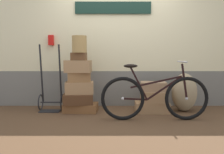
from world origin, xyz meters
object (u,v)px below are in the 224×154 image
suitcase_1 (78,99)px  suitcase_6 (151,107)px  suitcase_8 (153,86)px  burlap_sack (184,92)px  bicycle (154,97)px  suitcase_4 (78,66)px  luggage_trolley (51,96)px  suitcase_5 (78,57)px  suitcase_3 (79,77)px  suitcase_2 (79,88)px  suitcase_7 (153,97)px  suitcase_0 (80,108)px  wicker_basket (79,44)px

suitcase_1 → suitcase_6: 1.35m
suitcase_8 → burlap_sack: (0.58, 0.03, -0.11)m
bicycle → suitcase_8: bearing=82.0°
suitcase_4 → suitcase_6: suitcase_4 is taller
suitcase_1 → burlap_sack: bearing=-4.2°
suitcase_4 → luggage_trolley: 0.78m
suitcase_4 → suitcase_5: size_ratio=1.70×
suitcase_3 → suitcase_8: bearing=-4.5°
suitcase_1 → suitcase_5: (0.02, 0.03, 0.77)m
suitcase_2 → burlap_sack: 1.93m
suitcase_1 → suitcase_2: (0.02, 0.05, 0.20)m
suitcase_4 → burlap_sack: suitcase_4 is taller
suitcase_4 → suitcase_5: 0.18m
luggage_trolley → suitcase_4: bearing=-12.7°
suitcase_7 → suitcase_1: bearing=-174.1°
suitcase_2 → bicycle: (1.27, -0.57, -0.07)m
suitcase_7 → suitcase_5: bearing=-175.4°
suitcase_8 → suitcase_0: bearing=-174.1°
suitcase_3 → burlap_sack: (1.93, 0.04, -0.28)m
luggage_trolley → suitcase_3: bearing=-10.7°
suitcase_1 → suitcase_6: suitcase_1 is taller
suitcase_6 → suitcase_8: suitcase_8 is taller
suitcase_3 → bicycle: bearing=-28.7°
suitcase_4 → bicycle: 1.47m
bicycle → luggage_trolley: bearing=159.9°
luggage_trolley → bicycle: (1.82, -0.67, 0.09)m
luggage_trolley → bicycle: luggage_trolley is taller
suitcase_1 → suitcase_4: (0.00, 0.03, 0.59)m
suitcase_7 → suitcase_8: suitcase_8 is taller
suitcase_5 → luggage_trolley: luggage_trolley is taller
suitcase_6 → burlap_sack: (0.61, 0.05, 0.26)m
suitcase_6 → wicker_basket: bearing=-178.5°
suitcase_5 → luggage_trolley: size_ratio=0.22×
wicker_basket → suitcase_5: bearing=176.7°
suitcase_4 → suitcase_7: suitcase_4 is taller
suitcase_2 → suitcase_7: 1.36m
burlap_sack → suitcase_3: bearing=-178.8°
luggage_trolley → bicycle: 1.94m
suitcase_4 → luggage_trolley: luggage_trolley is taller
suitcase_5 → wicker_basket: bearing=3.1°
suitcase_1 → bicycle: (1.29, -0.51, 0.12)m
suitcase_1 → wicker_basket: bearing=36.5°
suitcase_5 → burlap_sack: bearing=8.1°
suitcase_7 → luggage_trolley: (-1.89, 0.15, -0.01)m
bicycle → suitcase_1: bearing=158.3°
suitcase_0 → suitcase_4: 0.76m
suitcase_7 → luggage_trolley: bearing=-178.8°
suitcase_1 → suitcase_2: bearing=62.4°
luggage_trolley → burlap_sack: luggage_trolley is taller
luggage_trolley → burlap_sack: 2.48m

